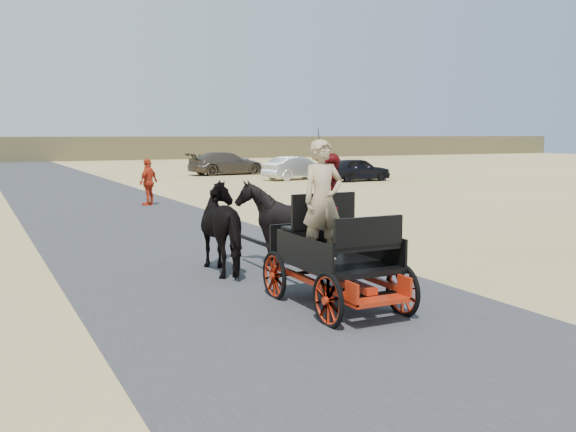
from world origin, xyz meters
name	(u,v)px	position (x,y,z in m)	size (l,w,h in m)	color
ground	(332,327)	(0.00, 0.00, 0.00)	(140.00, 140.00, 0.00)	tan
road	(332,327)	(0.00, 0.00, 0.01)	(6.00, 140.00, 0.01)	#38383A
ridge_far	(15,149)	(0.00, 62.00, 1.20)	(140.00, 6.00, 2.40)	brown
carriage	(335,283)	(0.58, 0.91, 0.36)	(1.30, 2.40, 0.72)	black
horse_left	(229,228)	(0.03, 3.91, 0.85)	(0.91, 2.01, 1.70)	black
horse_right	(281,224)	(1.13, 3.91, 0.85)	(1.37, 1.54, 1.70)	black
driver_man	(323,200)	(0.38, 0.96, 1.62)	(0.66, 0.43, 1.80)	tan
passenger_woman	(333,203)	(0.88, 1.51, 1.51)	(0.77, 0.60, 1.58)	#660C0F
pedestrian	(148,182)	(1.62, 16.05, 0.86)	(1.01, 0.42, 1.73)	red
car_a	(357,169)	(15.31, 23.22, 0.65)	(1.55, 3.84, 1.31)	black
car_b	(296,168)	(12.76, 25.80, 0.67)	(1.42, 4.08, 1.35)	silver
car_c	(227,163)	(10.84, 32.00, 0.73)	(2.06, 5.06, 1.47)	brown
car_d	(225,161)	(12.95, 37.68, 0.63)	(2.09, 4.53, 1.26)	#B2B2B7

